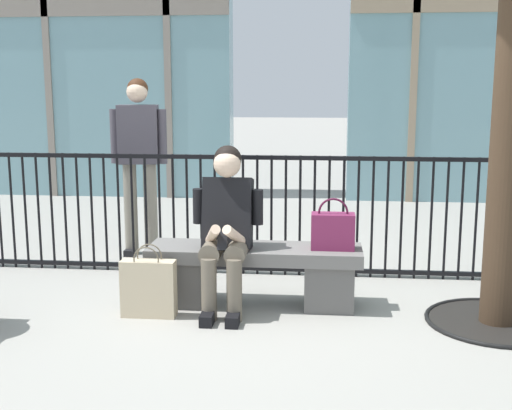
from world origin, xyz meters
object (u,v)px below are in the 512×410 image
at_px(shopping_bag, 149,288).
at_px(handbag_on_bench, 333,230).
at_px(seated_person_with_phone, 226,224).
at_px(stone_bench, 255,270).
at_px(bystander_at_railing, 139,153).

bearing_deg(shopping_bag, handbag_on_bench, 14.14).
distance_m(seated_person_with_phone, handbag_on_bench, 0.79).
height_order(seated_person_with_phone, shopping_bag, seated_person_with_phone).
relative_size(stone_bench, seated_person_with_phone, 1.32).
xyz_separation_m(stone_bench, seated_person_with_phone, (-0.19, -0.13, 0.38)).
xyz_separation_m(shopping_bag, bystander_at_railing, (-0.54, 1.76, 0.79)).
height_order(stone_bench, shopping_bag, shopping_bag).
bearing_deg(bystander_at_railing, seated_person_with_phone, -55.27).
bearing_deg(stone_bench, seated_person_with_phone, -146.58).
xyz_separation_m(handbag_on_bench, shopping_bag, (-1.31, -0.33, -0.38)).
height_order(stone_bench, handbag_on_bench, handbag_on_bench).
relative_size(seated_person_with_phone, bystander_at_railing, 0.71).
relative_size(seated_person_with_phone, shopping_bag, 2.30).
bearing_deg(shopping_bag, seated_person_with_phone, 21.55).
bearing_deg(stone_bench, shopping_bag, -155.03).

